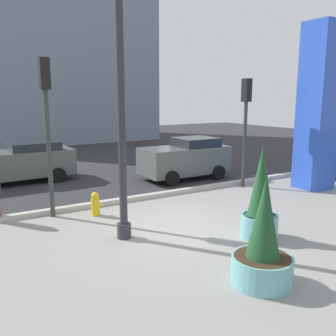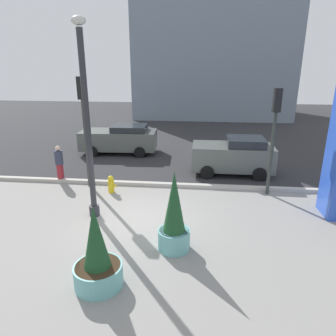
{
  "view_description": "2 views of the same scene",
  "coord_description": "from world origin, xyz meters",
  "px_view_note": "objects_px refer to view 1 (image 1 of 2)",
  "views": [
    {
      "loc": [
        -5.22,
        -8.22,
        3.59
      ],
      "look_at": [
        0.52,
        1.32,
        1.44
      ],
      "focal_mm": 39.1,
      "sensor_mm": 36.0,
      "label": 1
    },
    {
      "loc": [
        2.13,
        -9.62,
        5.21
      ],
      "look_at": [
        0.96,
        1.33,
        1.48
      ],
      "focal_mm": 33.14,
      "sensor_mm": 36.0,
      "label": 2
    }
  ],
  "objects_px": {
    "lamp_post": "(121,114)",
    "car_curb_west": "(20,162)",
    "art_pillar_blue": "(318,108)",
    "potted_plant_by_pillar": "(263,247)",
    "traffic_light_far_side": "(47,112)",
    "car_curb_east": "(186,158)",
    "fire_hydrant": "(95,204)",
    "traffic_light_corner": "(246,115)",
    "potted_plant_curbside": "(260,201)"
  },
  "relations": [
    {
      "from": "fire_hydrant",
      "to": "car_curb_west",
      "type": "xyz_separation_m",
      "value": [
        -1.16,
        6.07,
        0.51
      ]
    },
    {
      "from": "lamp_post",
      "to": "car_curb_west",
      "type": "distance_m",
      "value": 8.6
    },
    {
      "from": "art_pillar_blue",
      "to": "car_curb_east",
      "type": "bearing_deg",
      "value": 129.53
    },
    {
      "from": "fire_hydrant",
      "to": "car_curb_east",
      "type": "height_order",
      "value": "car_curb_east"
    },
    {
      "from": "potted_plant_by_pillar",
      "to": "traffic_light_corner",
      "type": "distance_m",
      "value": 8.44
    },
    {
      "from": "lamp_post",
      "to": "fire_hydrant",
      "type": "bearing_deg",
      "value": 89.8
    },
    {
      "from": "lamp_post",
      "to": "potted_plant_curbside",
      "type": "relative_size",
      "value": 2.7
    },
    {
      "from": "lamp_post",
      "to": "potted_plant_curbside",
      "type": "distance_m",
      "value": 4.13
    },
    {
      "from": "car_curb_east",
      "to": "fire_hydrant",
      "type": "bearing_deg",
      "value": -150.57
    },
    {
      "from": "art_pillar_blue",
      "to": "traffic_light_corner",
      "type": "relative_size",
      "value": 1.48
    },
    {
      "from": "potted_plant_curbside",
      "to": "traffic_light_corner",
      "type": "xyz_separation_m",
      "value": [
        3.53,
        4.48,
        1.93
      ]
    },
    {
      "from": "potted_plant_by_pillar",
      "to": "potted_plant_curbside",
      "type": "bearing_deg",
      "value": 46.32
    },
    {
      "from": "potted_plant_curbside",
      "to": "traffic_light_far_side",
      "type": "relative_size",
      "value": 0.51
    },
    {
      "from": "car_curb_east",
      "to": "potted_plant_curbside",
      "type": "bearing_deg",
      "value": -108.52
    },
    {
      "from": "car_curb_east",
      "to": "lamp_post",
      "type": "bearing_deg",
      "value": -136.06
    },
    {
      "from": "car_curb_west",
      "to": "car_curb_east",
      "type": "height_order",
      "value": "car_curb_east"
    },
    {
      "from": "potted_plant_curbside",
      "to": "fire_hydrant",
      "type": "bearing_deg",
      "value": 127.49
    },
    {
      "from": "car_curb_west",
      "to": "lamp_post",
      "type": "bearing_deg",
      "value": -81.98
    },
    {
      "from": "traffic_light_far_side",
      "to": "car_curb_west",
      "type": "bearing_deg",
      "value": 90.03
    },
    {
      "from": "lamp_post",
      "to": "fire_hydrant",
      "type": "height_order",
      "value": "lamp_post"
    },
    {
      "from": "fire_hydrant",
      "to": "car_curb_east",
      "type": "bearing_deg",
      "value": 29.43
    },
    {
      "from": "art_pillar_blue",
      "to": "car_curb_west",
      "type": "bearing_deg",
      "value": 144.02
    },
    {
      "from": "traffic_light_far_side",
      "to": "car_curb_east",
      "type": "relative_size",
      "value": 1.21
    },
    {
      "from": "potted_plant_curbside",
      "to": "car_curb_east",
      "type": "distance_m",
      "value": 7.31
    },
    {
      "from": "lamp_post",
      "to": "car_curb_west",
      "type": "bearing_deg",
      "value": 98.02
    },
    {
      "from": "potted_plant_by_pillar",
      "to": "traffic_light_far_side",
      "type": "distance_m",
      "value": 7.18
    },
    {
      "from": "potted_plant_curbside",
      "to": "lamp_post",
      "type": "bearing_deg",
      "value": 149.38
    },
    {
      "from": "fire_hydrant",
      "to": "car_curb_west",
      "type": "distance_m",
      "value": 6.2
    },
    {
      "from": "art_pillar_blue",
      "to": "potted_plant_curbside",
      "type": "distance_m",
      "value": 6.75
    },
    {
      "from": "lamp_post",
      "to": "traffic_light_far_side",
      "type": "relative_size",
      "value": 1.39
    },
    {
      "from": "lamp_post",
      "to": "traffic_light_far_side",
      "type": "xyz_separation_m",
      "value": [
        -1.15,
        2.73,
        -0.01
      ]
    },
    {
      "from": "traffic_light_corner",
      "to": "lamp_post",
      "type": "bearing_deg",
      "value": -157.65
    },
    {
      "from": "art_pillar_blue",
      "to": "traffic_light_far_side",
      "type": "xyz_separation_m",
      "value": [
        -9.9,
        1.72,
        -0.02
      ]
    },
    {
      "from": "fire_hydrant",
      "to": "traffic_light_far_side",
      "type": "relative_size",
      "value": 0.16
    },
    {
      "from": "potted_plant_by_pillar",
      "to": "car_curb_west",
      "type": "relative_size",
      "value": 0.47
    },
    {
      "from": "traffic_light_corner",
      "to": "car_curb_west",
      "type": "distance_m",
      "value": 9.7
    },
    {
      "from": "potted_plant_curbside",
      "to": "traffic_light_corner",
      "type": "relative_size",
      "value": 0.56
    },
    {
      "from": "potted_plant_by_pillar",
      "to": "traffic_light_far_side",
      "type": "xyz_separation_m",
      "value": [
        -2.47,
        6.3,
        2.41
      ]
    },
    {
      "from": "car_curb_west",
      "to": "car_curb_east",
      "type": "xyz_separation_m",
      "value": [
        6.5,
        -3.06,
        0.04
      ]
    },
    {
      "from": "art_pillar_blue",
      "to": "potted_plant_by_pillar",
      "type": "bearing_deg",
      "value": -148.35
    },
    {
      "from": "lamp_post",
      "to": "car_curb_east",
      "type": "distance_m",
      "value": 7.75
    },
    {
      "from": "art_pillar_blue",
      "to": "potted_plant_curbside",
      "type": "bearing_deg",
      "value": -153.95
    },
    {
      "from": "fire_hydrant",
      "to": "potted_plant_curbside",
      "type": "bearing_deg",
      "value": -52.51
    },
    {
      "from": "fire_hydrant",
      "to": "potted_plant_by_pillar",
      "type": "bearing_deg",
      "value": -77.03
    },
    {
      "from": "art_pillar_blue",
      "to": "potted_plant_curbside",
      "type": "relative_size",
      "value": 2.64
    },
    {
      "from": "lamp_post",
      "to": "potted_plant_by_pillar",
      "type": "xyz_separation_m",
      "value": [
        1.32,
        -3.56,
        -2.42
      ]
    },
    {
      "from": "lamp_post",
      "to": "art_pillar_blue",
      "type": "height_order",
      "value": "lamp_post"
    },
    {
      "from": "traffic_light_far_side",
      "to": "potted_plant_by_pillar",
      "type": "bearing_deg",
      "value": -68.55
    },
    {
      "from": "potted_plant_curbside",
      "to": "potted_plant_by_pillar",
      "type": "xyz_separation_m",
      "value": [
        -1.7,
        -1.78,
        -0.24
      ]
    },
    {
      "from": "traffic_light_far_side",
      "to": "car_curb_east",
      "type": "bearing_deg",
      "value": 20.38
    }
  ]
}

